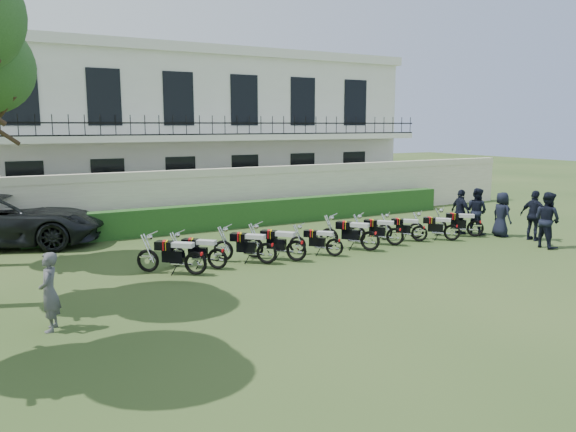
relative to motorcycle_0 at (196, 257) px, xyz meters
name	(u,v)px	position (x,y,z in m)	size (l,w,h in m)	color
ground	(344,266)	(4.10, -1.05, -0.51)	(100.00, 100.00, 0.00)	#2B451B
perimeter_wall	(232,196)	(4.10, 6.95, 0.66)	(30.00, 0.35, 2.30)	#F0E8CA
hedge	(263,213)	(5.10, 6.15, -0.01)	(18.00, 0.60, 1.00)	#1A4A1A
building	(183,131)	(4.10, 12.91, 3.20)	(20.40, 9.60, 7.40)	white
motorcycle_0	(196,257)	(0.00, 0.00, 0.00)	(1.60, 1.41, 1.11)	black
motorcycle_1	(217,253)	(0.75, 0.31, -0.04)	(1.40, 1.38, 1.02)	black
motorcycle_2	(267,248)	(2.24, 0.18, -0.01)	(1.49, 1.43, 1.08)	black
motorcycle_3	(296,245)	(3.15, 0.03, -0.01)	(1.40, 1.55, 1.09)	black
motorcycle_4	(335,243)	(4.51, 0.03, -0.07)	(1.26, 1.32, 0.95)	black
motorcycle_5	(370,236)	(5.91, 0.08, 0.00)	(1.33, 1.67, 1.11)	black
motorcycle_6	(395,232)	(7.15, 0.35, -0.04)	(1.35, 1.44, 1.03)	black
motorcycle_7	(420,230)	(8.32, 0.44, -0.07)	(1.32, 1.28, 0.96)	black
motorcycle_8	(452,228)	(9.42, 0.01, -0.06)	(1.30, 1.35, 0.98)	black
motorcycle_9	(475,224)	(10.65, 0.09, -0.04)	(1.46, 1.33, 1.03)	black
suv	(4,220)	(-4.29, 6.74, 0.37)	(2.94, 6.37, 1.77)	black
inspector	(49,292)	(-3.90, -2.48, 0.28)	(0.58, 0.38, 1.58)	#5A5A5F
officer_1	(547,220)	(11.38, -2.26, 0.42)	(0.91, 0.71, 1.86)	black
officer_2	(534,216)	(12.03, -1.28, 0.37)	(1.04, 0.43, 1.77)	black
officer_3	(502,214)	(11.59, -0.24, 0.30)	(0.80, 0.52, 1.63)	black
officer_4	(476,211)	(11.12, 0.51, 0.35)	(0.84, 0.66, 1.73)	black
officer_5	(461,212)	(10.64, 0.83, 0.32)	(0.98, 0.41, 1.67)	black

